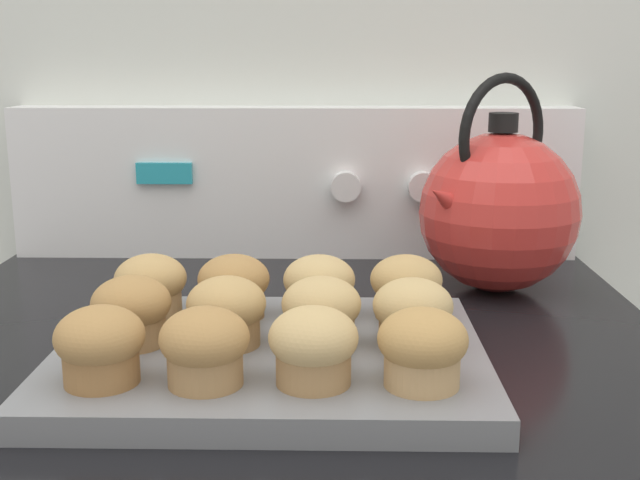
% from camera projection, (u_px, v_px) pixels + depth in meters
% --- Properties ---
extents(wall_back, '(8.00, 0.05, 2.40)m').
position_uv_depth(wall_back, '(296.00, 47.00, 1.03)').
color(wall_back, silver).
rests_on(wall_back, ground_plane).
extents(control_panel, '(0.71, 0.07, 0.19)m').
position_uv_depth(control_panel, '(296.00, 182.00, 1.02)').
color(control_panel, white).
rests_on(control_panel, stove_range).
extents(muffin_pan, '(0.34, 0.27, 0.02)m').
position_uv_depth(muffin_pan, '(271.00, 358.00, 0.65)').
color(muffin_pan, slate).
rests_on(muffin_pan, stove_range).
extents(muffin_r0_c0, '(0.06, 0.06, 0.06)m').
position_uv_depth(muffin_r0_c0, '(100.00, 345.00, 0.57)').
color(muffin_r0_c0, olive).
rests_on(muffin_r0_c0, muffin_pan).
extents(muffin_r0_c1, '(0.06, 0.06, 0.06)m').
position_uv_depth(muffin_r0_c1, '(205.00, 347.00, 0.57)').
color(muffin_r0_c1, '#A37A4C').
rests_on(muffin_r0_c1, muffin_pan).
extents(muffin_r0_c2, '(0.06, 0.06, 0.06)m').
position_uv_depth(muffin_r0_c2, '(313.00, 346.00, 0.57)').
color(muffin_r0_c2, '#A37A4C').
rests_on(muffin_r0_c2, muffin_pan).
extents(muffin_r0_c3, '(0.06, 0.06, 0.06)m').
position_uv_depth(muffin_r0_c3, '(422.00, 348.00, 0.56)').
color(muffin_r0_c3, tan).
rests_on(muffin_r0_c3, muffin_pan).
extents(muffin_r1_c0, '(0.06, 0.06, 0.06)m').
position_uv_depth(muffin_r1_c0, '(131.00, 311.00, 0.64)').
color(muffin_r1_c0, '#A37A4C').
rests_on(muffin_r1_c0, muffin_pan).
extents(muffin_r1_c1, '(0.06, 0.06, 0.06)m').
position_uv_depth(muffin_r1_c1, '(226.00, 311.00, 0.64)').
color(muffin_r1_c1, '#A37A4C').
rests_on(muffin_r1_c1, muffin_pan).
extents(muffin_r1_c2, '(0.06, 0.06, 0.06)m').
position_uv_depth(muffin_r1_c2, '(321.00, 312.00, 0.64)').
color(muffin_r1_c2, '#A37A4C').
rests_on(muffin_r1_c2, muffin_pan).
extents(muffin_r1_c3, '(0.06, 0.06, 0.06)m').
position_uv_depth(muffin_r1_c3, '(413.00, 313.00, 0.64)').
color(muffin_r1_c3, '#A37A4C').
rests_on(muffin_r1_c3, muffin_pan).
extents(muffin_r2_c0, '(0.06, 0.06, 0.06)m').
position_uv_depth(muffin_r2_c0, '(151.00, 285.00, 0.71)').
color(muffin_r2_c0, tan).
rests_on(muffin_r2_c0, muffin_pan).
extents(muffin_r2_c1, '(0.06, 0.06, 0.06)m').
position_uv_depth(muffin_r2_c1, '(234.00, 286.00, 0.71)').
color(muffin_r2_c1, '#A37A4C').
rests_on(muffin_r2_c1, muffin_pan).
extents(muffin_r2_c2, '(0.06, 0.06, 0.06)m').
position_uv_depth(muffin_r2_c2, '(319.00, 286.00, 0.71)').
color(muffin_r2_c2, tan).
rests_on(muffin_r2_c2, muffin_pan).
extents(muffin_r2_c3, '(0.06, 0.06, 0.06)m').
position_uv_depth(muffin_r2_c3, '(406.00, 286.00, 0.71)').
color(muffin_r2_c3, '#A37A4C').
rests_on(muffin_r2_c3, muffin_pan).
extents(tea_kettle, '(0.19, 0.17, 0.23)m').
position_uv_depth(tea_kettle, '(498.00, 209.00, 0.86)').
color(tea_kettle, red).
rests_on(tea_kettle, stove_range).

